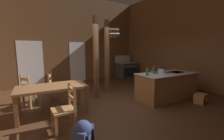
% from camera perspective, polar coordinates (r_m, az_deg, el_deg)
% --- Properties ---
extents(ground_plane, '(8.62, 8.25, 0.10)m').
position_cam_1_polar(ground_plane, '(4.59, -0.26, -14.05)').
color(ground_plane, '#422819').
extents(wall_back, '(8.62, 0.14, 4.42)m').
position_cam_1_polar(wall_back, '(7.71, -16.59, 11.70)').
color(wall_back, brown).
rests_on(wall_back, ground_plane).
extents(wall_right, '(0.14, 8.25, 4.42)m').
position_cam_1_polar(wall_right, '(7.29, 27.23, 11.38)').
color(wall_right, brown).
rests_on(wall_right, ground_plane).
extents(glazed_door_back_left, '(1.00, 0.01, 2.05)m').
position_cam_1_polar(glazed_door_back_left, '(7.30, -29.29, 1.91)').
color(glazed_door_back_left, white).
rests_on(glazed_door_back_left, ground_plane).
extents(glazed_panel_back_right, '(0.84, 0.01, 2.05)m').
position_cam_1_polar(glazed_panel_back_right, '(7.78, -13.33, 3.05)').
color(glazed_panel_back_right, white).
rests_on(glazed_panel_back_right, ground_plane).
extents(kitchen_island, '(2.23, 1.14, 0.88)m').
position_cam_1_polar(kitchen_island, '(5.35, 20.74, -5.82)').
color(kitchen_island, brown).
rests_on(kitchen_island, ground_plane).
extents(stove_range, '(1.14, 0.83, 1.32)m').
position_cam_1_polar(stove_range, '(8.63, 5.63, 0.08)').
color(stove_range, '#313131').
rests_on(stove_range, ground_plane).
extents(support_post_with_pot_rack, '(0.63, 0.27, 2.77)m').
position_cam_1_polar(support_post_with_pot_rack, '(5.58, -1.72, 6.35)').
color(support_post_with_pot_rack, brown).
rests_on(support_post_with_pot_rack, ground_plane).
extents(support_post_center, '(0.14, 0.14, 2.77)m').
position_cam_1_polar(support_post_center, '(4.94, -6.32, 4.60)').
color(support_post_center, brown).
rests_on(support_post_center, ground_plane).
extents(step_stool, '(0.40, 0.33, 0.30)m').
position_cam_1_polar(step_stool, '(5.41, 31.45, -9.27)').
color(step_stool, '#9E7044').
rests_on(step_stool, ground_plane).
extents(dining_table, '(1.78, 1.05, 0.74)m').
position_cam_1_polar(dining_table, '(4.12, -22.47, -6.98)').
color(dining_table, brown).
rests_on(dining_table, ground_plane).
extents(ladderback_chair_near_window, '(0.46, 0.46, 0.95)m').
position_cam_1_polar(ladderback_chair_near_window, '(3.29, -17.72, -14.24)').
color(ladderback_chair_near_window, '#9E7044').
rests_on(ladderback_chair_near_window, ground_plane).
extents(ladderback_chair_by_post, '(0.58, 0.58, 0.95)m').
position_cam_1_polar(ladderback_chair_by_post, '(5.11, -21.66, -6.41)').
color(ladderback_chair_by_post, '#9E7044').
rests_on(ladderback_chair_by_post, ground_plane).
extents(ladderback_chair_at_table_end, '(0.58, 0.58, 0.95)m').
position_cam_1_polar(ladderback_chair_at_table_end, '(4.95, -29.34, -7.35)').
color(ladderback_chair_at_table_end, '#9E7044').
rests_on(ladderback_chair_at_table_end, ground_plane).
extents(backpack, '(0.39, 0.39, 0.60)m').
position_cam_1_polar(backpack, '(2.54, -11.34, -24.67)').
color(backpack, navy).
rests_on(backpack, ground_plane).
extents(stockpot_on_counter, '(0.35, 0.28, 0.17)m').
position_cam_1_polar(stockpot_on_counter, '(5.24, 19.14, -0.15)').
color(stockpot_on_counter, '#A8AAB2').
rests_on(stockpot_on_counter, kitchen_island).
extents(mixing_bowl_on_counter, '(0.19, 0.19, 0.07)m').
position_cam_1_polar(mixing_bowl_on_counter, '(5.17, 16.17, -0.68)').
color(mixing_bowl_on_counter, slate).
rests_on(mixing_bowl_on_counter, kitchen_island).
extents(bottle_tall_on_counter, '(0.08, 0.08, 0.27)m').
position_cam_1_polar(bottle_tall_on_counter, '(4.57, 13.67, -0.82)').
color(bottle_tall_on_counter, '#2D5638').
rests_on(bottle_tall_on_counter, kitchen_island).
extents(bottle_short_on_counter, '(0.06, 0.06, 0.28)m').
position_cam_1_polar(bottle_short_on_counter, '(4.94, 16.07, -0.21)').
color(bottle_short_on_counter, '#2D5638').
rests_on(bottle_short_on_counter, kitchen_island).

